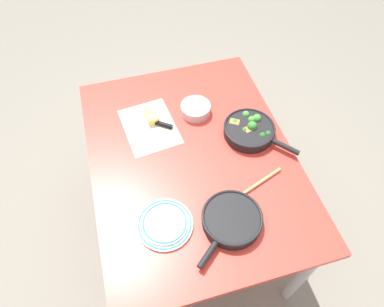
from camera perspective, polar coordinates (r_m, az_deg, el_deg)
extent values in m
plane|color=slate|center=(2.22, 0.00, -11.85)|extent=(14.00, 14.00, 0.00)
cube|color=red|center=(1.57, 0.00, -0.75)|extent=(1.21, 0.92, 0.03)
cylinder|color=#BCBCC1|center=(1.81, 18.04, -18.67)|extent=(0.05, 0.05, 0.72)
cylinder|color=#BCBCC1|center=(2.28, 5.93, 6.81)|extent=(0.05, 0.05, 0.72)
cylinder|color=#BCBCC1|center=(2.19, -14.05, 2.49)|extent=(0.05, 0.05, 0.72)
cylinder|color=black|center=(1.65, 9.46, 3.77)|extent=(0.24, 0.24, 0.05)
torus|color=black|center=(1.63, 9.57, 4.30)|extent=(0.24, 0.24, 0.01)
cylinder|color=black|center=(1.61, 15.31, 1.09)|extent=(0.12, 0.10, 0.02)
cylinder|color=#357027|center=(1.70, 8.86, 5.90)|extent=(0.01, 0.01, 0.02)
sphere|color=#428438|center=(1.68, 8.96, 6.42)|extent=(0.04, 0.04, 0.04)
cylinder|color=#357027|center=(1.69, 10.62, 5.15)|extent=(0.01, 0.01, 0.02)
sphere|color=#428438|center=(1.67, 10.76, 5.75)|extent=(0.04, 0.04, 0.04)
cylinder|color=#205218|center=(1.63, 11.53, 2.45)|extent=(0.01, 0.01, 0.02)
sphere|color=#286023|center=(1.62, 11.65, 2.90)|extent=(0.03, 0.03, 0.03)
cylinder|color=#2C6823|center=(1.65, 9.85, 3.87)|extent=(0.02, 0.02, 0.03)
sphere|color=#387A33|center=(1.63, 9.99, 4.52)|extent=(0.05, 0.05, 0.05)
cylinder|color=#205218|center=(1.64, 8.62, 3.29)|extent=(0.01, 0.01, 0.02)
sphere|color=#286023|center=(1.62, 8.69, 3.70)|extent=(0.03, 0.03, 0.03)
cylinder|color=#357027|center=(1.65, 9.95, 3.72)|extent=(0.01, 0.01, 0.02)
sphere|color=#428438|center=(1.63, 10.07, 4.27)|extent=(0.04, 0.04, 0.04)
cylinder|color=#357027|center=(1.67, 7.03, 4.82)|extent=(0.01, 0.01, 0.02)
sphere|color=#428438|center=(1.65, 7.09, 5.27)|extent=(0.03, 0.03, 0.03)
cylinder|color=#357027|center=(1.68, 9.80, 5.02)|extent=(0.01, 0.01, 0.02)
sphere|color=#428438|center=(1.66, 9.91, 5.54)|extent=(0.04, 0.04, 0.04)
cylinder|color=#205218|center=(1.64, 12.44, 2.76)|extent=(0.01, 0.01, 0.02)
sphere|color=#286023|center=(1.63, 12.56, 3.18)|extent=(0.03, 0.03, 0.03)
cube|color=#9E703D|center=(1.59, 9.60, 1.82)|extent=(0.05, 0.05, 0.04)
cube|color=#9E703D|center=(1.65, 7.05, 4.89)|extent=(0.05, 0.06, 0.04)
cube|color=#9E703D|center=(1.64, 9.38, 3.68)|extent=(0.04, 0.05, 0.04)
cube|color=olive|center=(1.64, 9.68, 3.77)|extent=(0.05, 0.05, 0.04)
cube|color=olive|center=(1.64, 9.63, 3.65)|extent=(0.05, 0.05, 0.03)
cylinder|color=black|center=(1.39, 6.64, -10.87)|extent=(0.24, 0.24, 0.04)
torus|color=black|center=(1.37, 6.73, -10.47)|extent=(0.24, 0.24, 0.01)
cylinder|color=black|center=(1.31, 2.66, -16.50)|extent=(0.09, 0.10, 0.02)
cylinder|color=#EAD170|center=(1.39, 6.63, -10.92)|extent=(0.19, 0.19, 0.02)
cylinder|color=tan|center=(1.49, 10.37, -5.38)|extent=(0.12, 0.29, 0.02)
ellipsoid|color=tan|center=(1.42, 5.13, -8.93)|extent=(0.06, 0.07, 0.02)
cube|color=beige|center=(1.68, -7.08, 4.49)|extent=(0.34, 0.27, 0.00)
cube|color=silver|center=(1.71, -8.10, 5.58)|extent=(0.10, 0.13, 0.01)
cylinder|color=black|center=(1.67, -4.71, 4.82)|extent=(0.07, 0.08, 0.02)
cube|color=#E0C15B|center=(1.70, -6.79, 6.20)|extent=(0.10, 0.06, 0.04)
cylinder|color=white|center=(1.39, -4.53, -11.71)|extent=(0.22, 0.22, 0.01)
torus|color=teal|center=(1.38, -4.55, -11.60)|extent=(0.21, 0.21, 0.01)
cylinder|color=white|center=(1.38, -4.56, -11.50)|extent=(0.18, 0.18, 0.01)
torus|color=teal|center=(1.37, -4.58, -11.40)|extent=(0.18, 0.18, 0.01)
cylinder|color=#B7B7BC|center=(1.71, 0.60, 7.41)|extent=(0.15, 0.15, 0.05)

